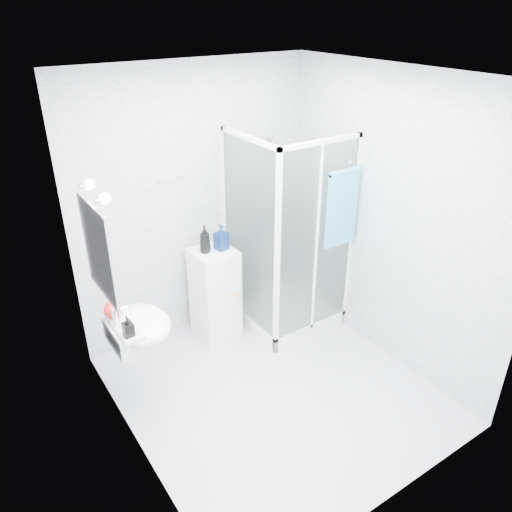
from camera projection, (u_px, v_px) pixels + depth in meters
room at (276, 258)px, 3.75m from camera, size 2.40×2.60×2.60m
shower_enclosure at (284, 286)px, 5.04m from camera, size 0.90×0.95×2.00m
wall_basin at (137, 326)px, 3.82m from camera, size 0.46×0.56×0.35m
mirror at (98, 251)px, 3.40m from camera, size 0.02×0.60×0.70m
vanity_lights at (96, 192)px, 3.23m from camera, size 0.10×0.40×0.08m
wall_hooks at (171, 178)px, 4.40m from camera, size 0.23×0.06×0.03m
storage_cabinet at (215, 293)px, 4.88m from camera, size 0.40×0.42×0.94m
hand_towel at (342, 206)px, 4.47m from camera, size 0.34×0.05×0.72m
shampoo_bottle_a at (205, 239)px, 4.58m from camera, size 0.13×0.13×0.26m
shampoo_bottle_b at (221, 237)px, 4.63m from camera, size 0.13×0.13×0.25m
soap_dispenser_orange at (112, 306)px, 3.79m from camera, size 0.17×0.17×0.18m
soap_dispenser_black at (128, 326)px, 3.57m from camera, size 0.08×0.08×0.16m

